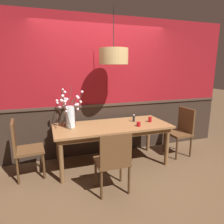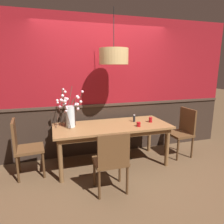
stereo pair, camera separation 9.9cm
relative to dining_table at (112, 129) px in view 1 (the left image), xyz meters
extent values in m
plane|color=brown|center=(0.00, 0.00, -0.66)|extent=(24.00, 24.00, 0.00)
cube|color=#2D2119|center=(0.00, 0.60, -0.17)|extent=(5.39, 0.12, 0.98)
cube|color=#3E2E24|center=(0.00, 0.59, 0.34)|extent=(5.39, 0.14, 0.05)
cube|color=maroon|center=(0.00, 0.60, 1.16)|extent=(5.39, 0.12, 1.68)
cube|color=olive|center=(0.00, 0.00, 0.06)|extent=(2.00, 0.85, 0.04)
cube|color=brown|center=(0.00, 0.00, 0.00)|extent=(1.89, 0.75, 0.08)
cylinder|color=brown|center=(-0.91, -0.34, -0.31)|extent=(0.07, 0.07, 0.70)
cylinder|color=brown|center=(0.91, -0.34, -0.31)|extent=(0.07, 0.07, 0.70)
cylinder|color=brown|center=(-0.91, 0.34, -0.31)|extent=(0.07, 0.07, 0.70)
cylinder|color=brown|center=(0.91, 0.34, -0.31)|extent=(0.07, 0.07, 0.70)
cube|color=brown|center=(1.37, -0.02, -0.22)|extent=(0.42, 0.47, 0.04)
cube|color=brown|center=(1.55, -0.01, 0.04)|extent=(0.06, 0.43, 0.48)
cylinder|color=#492F1A|center=(1.21, -0.22, -0.45)|extent=(0.04, 0.04, 0.42)
cylinder|color=#492F1A|center=(1.19, 0.16, -0.45)|extent=(0.04, 0.04, 0.42)
cylinder|color=#492F1A|center=(1.55, -0.20, -0.45)|extent=(0.04, 0.04, 0.42)
cylinder|color=#492F1A|center=(1.53, 0.18, -0.45)|extent=(0.04, 0.04, 0.42)
cube|color=brown|center=(-1.37, 0.02, -0.21)|extent=(0.47, 0.45, 0.04)
cube|color=brown|center=(-1.56, 0.01, 0.05)|extent=(0.07, 0.39, 0.47)
cylinder|color=#492F1A|center=(-1.20, 0.21, -0.45)|extent=(0.04, 0.04, 0.43)
cylinder|color=#492F1A|center=(-1.17, -0.13, -0.45)|extent=(0.04, 0.04, 0.43)
cylinder|color=#492F1A|center=(-1.57, 0.18, -0.45)|extent=(0.04, 0.04, 0.43)
cylinder|color=#492F1A|center=(-1.54, -0.17, -0.45)|extent=(0.04, 0.04, 0.43)
cube|color=brown|center=(-0.31, 0.76, -0.22)|extent=(0.44, 0.43, 0.04)
cube|color=brown|center=(-0.32, 0.95, 0.03)|extent=(0.40, 0.06, 0.46)
cylinder|color=#492F1A|center=(-0.13, 0.60, -0.45)|extent=(0.04, 0.04, 0.42)
cylinder|color=#492F1A|center=(-0.48, 0.58, -0.45)|extent=(0.04, 0.04, 0.42)
cylinder|color=#492F1A|center=(-0.15, 0.95, -0.45)|extent=(0.04, 0.04, 0.42)
cylinder|color=#492F1A|center=(-0.50, 0.93, -0.45)|extent=(0.04, 0.04, 0.42)
cube|color=brown|center=(-0.25, -0.74, -0.22)|extent=(0.46, 0.40, 0.04)
cube|color=brown|center=(-0.25, -0.92, 0.02)|extent=(0.43, 0.04, 0.43)
cylinder|color=#492F1A|center=(-0.44, -0.57, -0.45)|extent=(0.04, 0.04, 0.42)
cylinder|color=#492F1A|center=(-0.05, -0.58, -0.45)|extent=(0.04, 0.04, 0.42)
cylinder|color=#492F1A|center=(-0.45, -0.90, -0.45)|extent=(0.04, 0.04, 0.42)
cylinder|color=#492F1A|center=(-0.06, -0.91, -0.45)|extent=(0.04, 0.04, 0.42)
cylinder|color=silver|center=(-0.70, 0.10, 0.26)|extent=(0.15, 0.15, 0.36)
cylinder|color=silver|center=(-0.70, 0.10, 0.12)|extent=(0.13, 0.13, 0.08)
cylinder|color=#472D23|center=(-0.72, 0.23, 0.31)|extent=(0.26, 0.03, 0.46)
sphere|color=#F6C5DC|center=(-0.76, 0.31, 0.44)|extent=(0.05, 0.05, 0.05)
sphere|color=#FAD5D9|center=(-0.71, 0.36, 0.52)|extent=(0.04, 0.04, 0.04)
sphere|color=#FBD4DD|center=(-0.75, 0.33, 0.53)|extent=(0.03, 0.03, 0.03)
sphere|color=#FFC6D3|center=(-0.76, 0.22, 0.31)|extent=(0.05, 0.05, 0.05)
sphere|color=#F6C4D2|center=(-0.73, 0.32, 0.50)|extent=(0.04, 0.04, 0.04)
sphere|color=#F7D2D9|center=(-0.71, 0.21, 0.34)|extent=(0.04, 0.04, 0.04)
cylinder|color=#472D23|center=(-0.57, 0.18, 0.37)|extent=(0.17, 0.22, 0.57)
sphere|color=silver|center=(-0.51, 0.19, 0.48)|extent=(0.05, 0.05, 0.05)
sphere|color=#F7C8DB|center=(-0.56, 0.19, 0.36)|extent=(0.05, 0.05, 0.05)
sphere|color=#FFC8E4|center=(-0.46, 0.27, 0.65)|extent=(0.05, 0.05, 0.05)
cylinder|color=#472D23|center=(-0.71, 0.14, 0.31)|extent=(0.18, 0.09, 0.46)
sphere|color=#F9D2DE|center=(-0.74, 0.21, 0.54)|extent=(0.05, 0.05, 0.05)
sphere|color=silver|center=(-0.71, 0.15, 0.33)|extent=(0.03, 0.03, 0.03)
sphere|color=#FACFD7|center=(-0.74, 0.17, 0.36)|extent=(0.04, 0.04, 0.04)
sphere|color=silver|center=(-0.77, 0.21, 0.46)|extent=(0.04, 0.04, 0.04)
cylinder|color=#472D23|center=(-0.62, 0.08, 0.33)|extent=(0.02, 0.15, 0.50)
sphere|color=#F7C8D4|center=(-0.56, 0.05, 0.58)|extent=(0.04, 0.04, 0.04)
sphere|color=silver|center=(-0.61, 0.07, 0.46)|extent=(0.05, 0.05, 0.05)
sphere|color=#FDCBD1|center=(-0.59, 0.12, 0.47)|extent=(0.05, 0.05, 0.05)
sphere|color=#FFD0E0|center=(-0.57, 0.11, 0.45)|extent=(0.06, 0.06, 0.06)
sphere|color=white|center=(-0.57, 0.09, 0.59)|extent=(0.05, 0.05, 0.05)
cylinder|color=#472D23|center=(-0.72, 0.18, 0.42)|extent=(0.18, 0.12, 0.68)
sphere|color=white|center=(-0.78, 0.25, 0.70)|extent=(0.03, 0.03, 0.03)
sphere|color=#FFC9DA|center=(-0.73, 0.20, 0.54)|extent=(0.05, 0.05, 0.05)
sphere|color=#FFCFE1|center=(-0.72, 0.19, 0.39)|extent=(0.05, 0.05, 0.05)
sphere|color=silver|center=(-0.75, 0.27, 0.65)|extent=(0.05, 0.05, 0.05)
sphere|color=#F4CCD5|center=(-0.74, 0.23, 0.53)|extent=(0.03, 0.03, 0.03)
cylinder|color=#472D23|center=(-0.76, 0.03, 0.34)|extent=(0.11, 0.14, 0.51)
sphere|color=#FFC7E1|center=(-0.84, -0.05, 0.56)|extent=(0.05, 0.05, 0.05)
sphere|color=#F9D0DD|center=(-0.77, 0.03, 0.37)|extent=(0.04, 0.04, 0.04)
sphere|color=#F7D0D8|center=(-0.80, 0.03, 0.48)|extent=(0.04, 0.04, 0.04)
cylinder|color=#472D23|center=(-0.86, 0.21, 0.40)|extent=(0.17, 0.27, 0.63)
sphere|color=white|center=(-0.89, 0.21, 0.52)|extent=(0.04, 0.04, 0.04)
sphere|color=#F3C5DF|center=(-0.85, 0.20, 0.41)|extent=(0.05, 0.05, 0.05)
sphere|color=white|center=(-0.89, 0.21, 0.48)|extent=(0.04, 0.04, 0.04)
cylinder|color=#472D23|center=(-0.77, 0.03, 0.41)|extent=(0.10, 0.15, 0.65)
sphere|color=#FFDDD5|center=(-0.80, 0.03, 0.53)|extent=(0.05, 0.05, 0.05)
sphere|color=#F3C4CF|center=(-0.78, 0.00, 0.54)|extent=(0.06, 0.06, 0.06)
sphere|color=white|center=(-0.75, 0.05, 0.41)|extent=(0.04, 0.04, 0.04)
sphere|color=white|center=(-0.81, 0.02, 0.62)|extent=(0.05, 0.05, 0.05)
cylinder|color=#9E0F14|center=(0.72, -0.04, 0.13)|extent=(0.06, 0.06, 0.09)
torus|color=red|center=(0.72, -0.04, 0.17)|extent=(0.07, 0.07, 0.01)
cylinder|color=silver|center=(0.72, -0.04, 0.11)|extent=(0.04, 0.04, 0.05)
cylinder|color=#9E0F14|center=(0.40, -0.22, 0.12)|extent=(0.07, 0.07, 0.08)
torus|color=red|center=(0.40, -0.22, 0.15)|extent=(0.08, 0.08, 0.01)
cylinder|color=silver|center=(0.40, -0.22, 0.11)|extent=(0.05, 0.05, 0.04)
cylinder|color=black|center=(0.45, 0.09, 0.14)|extent=(0.04, 0.04, 0.11)
cylinder|color=beige|center=(0.45, 0.09, 0.20)|extent=(0.03, 0.03, 0.02)
cylinder|color=tan|center=(0.05, 0.07, 1.24)|extent=(0.48, 0.48, 0.26)
sphere|color=#F9EAB7|center=(0.05, 0.07, 1.20)|extent=(0.14, 0.14, 0.14)
cylinder|color=black|center=(0.05, 0.07, 1.68)|extent=(0.01, 0.01, 0.63)
camera|label=1|loc=(-1.07, -3.18, 1.07)|focal=32.13mm
camera|label=2|loc=(-0.98, -3.21, 1.07)|focal=32.13mm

